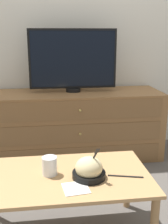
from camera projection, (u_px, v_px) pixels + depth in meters
name	position (u px, v px, depth m)	size (l,w,h in m)	color
ground_plane	(83.00, 144.00, 3.10)	(12.00, 12.00, 0.00)	#56514C
wall_back	(83.00, 21.00, 2.78)	(12.00, 0.05, 2.60)	silver
dresser	(77.00, 125.00, 2.73)	(1.60, 0.54, 0.64)	olive
tv	(73.00, 60.00, 2.59)	(0.81, 0.14, 0.58)	black
coffee_table	(64.00, 183.00, 1.59)	(0.98, 0.56, 0.40)	tan
takeout_bowl	(89.00, 170.00, 1.54)	(0.18, 0.18, 0.19)	black
drink_cup	(50.00, 167.00, 1.58)	(0.09, 0.09, 0.10)	beige
napkin	(76.00, 188.00, 1.44)	(0.14, 0.14, 0.00)	white
knife	(126.00, 176.00, 1.56)	(0.19, 0.06, 0.01)	black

